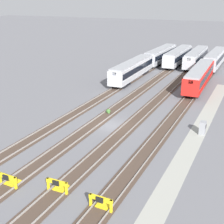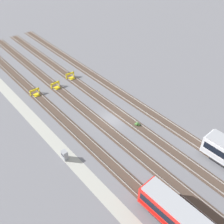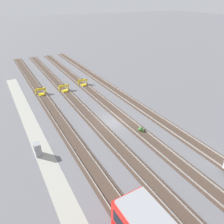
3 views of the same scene
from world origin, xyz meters
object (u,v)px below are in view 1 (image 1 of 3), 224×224
Objects in this scene: subway_car_front_row_right_inner at (199,76)px; electrical_cabinet at (203,128)px; subway_car_front_row_left_inner at (215,59)px; subway_car_back_row_leftmost at (178,56)px; bumper_stop_middle_track at (10,180)px; subway_car_front_row_rightmost at (196,57)px; bumper_stop_nearest_track at (102,202)px; subway_car_front_row_centre at (161,55)px; subway_car_front_row_leftmost at (132,69)px; bumper_stop_near_inner_track at (59,186)px; weed_clump at (108,111)px.

subway_car_front_row_right_inner is 21.79m from electrical_cabinet.
subway_car_back_row_leftmost is at bearing 91.94° from subway_car_front_row_left_inner.
bumper_stop_middle_track is at bearing 171.51° from subway_car_front_row_left_inner.
subway_car_front_row_right_inner and subway_car_front_row_rightmost have the same top height.
bumper_stop_nearest_track is at bearing 165.83° from electrical_cabinet.
subway_car_front_row_centre is 8.98× the size of bumper_stop_middle_track.
subway_car_front_row_leftmost is 18.80m from subway_car_front_row_centre.
subway_car_front_row_leftmost is 41.24m from bumper_stop_nearest_track.
subway_car_front_row_left_inner is 8.98× the size of bumper_stop_middle_track.
bumper_stop_middle_track is 1.25× the size of electrical_cabinet.
bumper_stop_nearest_track and bumper_stop_near_inner_track have the same top height.
subway_car_front_row_right_inner is 40.69m from bumper_stop_middle_track.
weed_clump is (-19.57, -4.20, -1.80)m from subway_car_front_row_leftmost.
subway_car_front_row_centre is at bearing -0.32° from subway_car_front_row_leftmost.
subway_car_front_row_centre is 1.00× the size of subway_car_front_row_right_inner.
subway_car_front_row_rightmost is 9.00× the size of bumper_stop_nearest_track.
subway_car_front_row_left_inner and subway_car_back_row_leftmost have the same top height.
subway_car_front_row_rightmost is at bearing 4.30° from bumper_stop_nearest_track.
subway_car_front_row_rightmost is (19.11, 4.36, 0.00)m from subway_car_front_row_right_inner.
subway_car_front_row_leftmost is at bearing 155.25° from subway_car_front_row_rightmost.
bumper_stop_nearest_track is 4.41m from bumper_stop_near_inner_track.
subway_car_front_row_centre is 59.33m from bumper_stop_nearest_track.
subway_car_front_row_centre is 58.05m from bumper_stop_near_inner_track.
bumper_stop_middle_track is (-1.14, 4.35, 0.00)m from bumper_stop_near_inner_track.
subway_car_front_row_rightmost is (19.11, -8.81, 0.00)m from subway_car_front_row_leftmost.
subway_car_front_row_rightmost is 59.01m from bumper_stop_middle_track.
bumper_stop_nearest_track is (-39.05, -13.18, -1.53)m from subway_car_front_row_leftmost.
subway_car_back_row_leftmost reaches higher than electrical_cabinet.
subway_car_front_row_centre is (-0.35, 13.12, 0.00)m from subway_car_front_row_left_inner.
weed_clump is at bearing 0.66° from bumper_stop_middle_track.
electrical_cabinet is at bearing -140.32° from subway_car_front_row_leftmost.
subway_car_front_row_leftmost and subway_car_front_row_centre have the same top height.
weed_clump is (-38.68, 4.60, -1.80)m from subway_car_front_row_rightmost.
subway_car_front_row_leftmost is 21.04m from subway_car_front_row_rightmost.
bumper_stop_middle_track is (-58.58, 0.05, -1.53)m from subway_car_back_row_leftmost.
subway_car_front_row_left_inner reaches higher than electrical_cabinet.
subway_car_front_row_left_inner is 13.12m from subway_car_front_row_centre.
bumper_stop_near_inner_track is 1.25× the size of electrical_cabinet.
subway_car_front_row_centre is at bearing 34.78° from subway_car_front_row_right_inner.
bumper_stop_nearest_track is at bearing 179.95° from subway_car_front_row_left_inner.
subway_car_front_row_right_inner is 39.08m from bumper_stop_nearest_track.
bumper_stop_middle_track is at bearing 167.61° from subway_car_front_row_right_inner.
subway_car_front_row_left_inner and subway_car_front_row_rightmost have the same top height.
weed_clump is at bearing 155.40° from subway_car_front_row_right_inner.
bumper_stop_middle_track is at bearing -179.34° from weed_clump.
subway_car_front_row_rightmost is at bearing -86.76° from subway_car_back_row_leftmost.
bumper_stop_nearest_track is at bearing -175.70° from subway_car_front_row_rightmost.
subway_car_front_row_left_inner is 1.00× the size of subway_car_back_row_leftmost.
subway_car_front_row_leftmost reaches higher than bumper_stop_near_inner_track.
subway_car_back_row_leftmost reaches higher than weed_clump.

